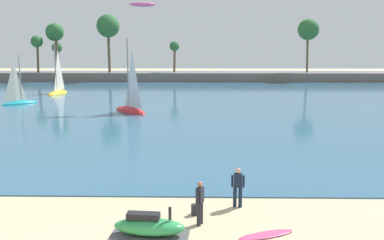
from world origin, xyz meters
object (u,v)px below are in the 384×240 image
(backpack_by_trailer, at_px, (195,210))
(sailboat_toward_headland, at_px, (131,105))
(sailboat_near_shore, at_px, (19,99))
(person_at_waterline, at_px, (238,186))
(sailboat_mid_bay, at_px, (58,89))
(person_rigging_by_gear, at_px, (200,202))
(kite_aloft_high_over_bay, at_px, (142,5))
(watercraft_on_trailer, at_px, (149,228))
(surfboard, at_px, (266,235))

(backpack_by_trailer, distance_m, sailboat_toward_headland, 26.86)
(sailboat_near_shore, bearing_deg, person_at_waterline, -53.63)
(person_at_waterline, distance_m, sailboat_mid_bay, 47.65)
(person_rigging_by_gear, distance_m, kite_aloft_high_over_bay, 31.59)
(sailboat_near_shore, xyz_separation_m, sailboat_toward_headland, (14.24, -5.97, 0.16))
(sailboat_toward_headland, relative_size, kite_aloft_high_over_bay, 2.90)
(watercraft_on_trailer, relative_size, person_at_waterline, 1.61)
(watercraft_on_trailer, bearing_deg, person_rigging_by_gear, 40.13)
(watercraft_on_trailer, height_order, person_rigging_by_gear, person_rigging_by_gear)
(watercraft_on_trailer, relative_size, sailboat_toward_headland, 0.34)
(person_at_waterline, distance_m, backpack_by_trailer, 2.02)
(watercraft_on_trailer, distance_m, person_rigging_by_gear, 2.26)
(person_rigging_by_gear, relative_size, sailboat_mid_bay, 0.21)
(sailboat_near_shore, height_order, sailboat_mid_bay, sailboat_mid_bay)
(sailboat_toward_headland, bearing_deg, person_at_waterline, -70.97)
(surfboard, height_order, sailboat_near_shore, sailboat_near_shore)
(sailboat_toward_headland, bearing_deg, backpack_by_trailer, -75.01)
(person_at_waterline, relative_size, surfboard, 0.79)
(watercraft_on_trailer, bearing_deg, surfboard, 8.10)
(watercraft_on_trailer, height_order, backpack_by_trailer, watercraft_on_trailer)
(watercraft_on_trailer, bearing_deg, kite_aloft_high_over_bay, 98.04)
(sailboat_toward_headland, distance_m, kite_aloft_high_over_bay, 10.59)
(person_at_waterline, bearing_deg, surfboard, -73.48)
(person_at_waterline, bearing_deg, backpack_by_trailer, -154.72)
(person_at_waterline, distance_m, sailboat_toward_headland, 26.58)
(person_at_waterline, xyz_separation_m, sailboat_near_shore, (-22.90, 31.10, -0.28))
(surfboard, bearing_deg, kite_aloft_high_over_bay, -95.55)
(kite_aloft_high_over_bay, bearing_deg, sailboat_toward_headland, 46.43)
(person_rigging_by_gear, xyz_separation_m, kite_aloft_high_over_bay, (-6.05, 29.31, 10.13))
(kite_aloft_high_over_bay, bearing_deg, person_rigging_by_gear, 81.72)
(watercraft_on_trailer, height_order, surfboard, watercraft_on_trailer)
(watercraft_on_trailer, bearing_deg, person_at_waterline, 44.22)
(person_rigging_by_gear, height_order, surfboard, person_rigging_by_gear)
(person_rigging_by_gear, distance_m, sailboat_mid_bay, 48.51)
(backpack_by_trailer, height_order, sailboat_toward_headland, sailboat_toward_headland)
(surfboard, bearing_deg, sailboat_toward_headland, -92.23)
(person_rigging_by_gear, bearing_deg, surfboard, -20.51)
(person_at_waterline, xyz_separation_m, sailboat_mid_bay, (-22.16, 42.18, -0.12))
(sailboat_near_shore, bearing_deg, surfboard, -54.90)
(backpack_by_trailer, bearing_deg, sailboat_near_shore, 123.58)
(sailboat_toward_headland, bearing_deg, sailboat_near_shore, 157.25)
(person_rigging_by_gear, relative_size, surfboard, 0.79)
(person_rigging_by_gear, relative_size, kite_aloft_high_over_bay, 0.61)
(watercraft_on_trailer, xyz_separation_m, person_rigging_by_gear, (1.71, 1.44, 0.38))
(surfboard, bearing_deg, backpack_by_trailer, -56.58)
(person_rigging_by_gear, bearing_deg, watercraft_on_trailer, -139.87)
(person_rigging_by_gear, xyz_separation_m, sailboat_toward_headland, (-7.12, 26.85, -0.12))
(backpack_by_trailer, distance_m, surfboard, 3.06)
(watercraft_on_trailer, xyz_separation_m, surfboard, (4.02, 0.57, -0.48))
(person_rigging_by_gear, height_order, person_at_waterline, same)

